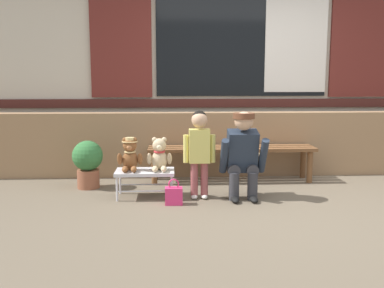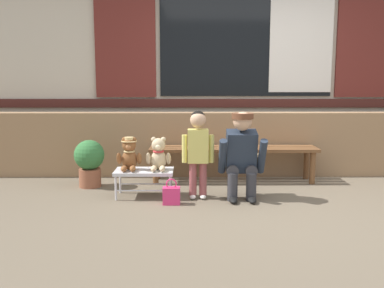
{
  "view_description": "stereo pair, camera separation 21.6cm",
  "coord_description": "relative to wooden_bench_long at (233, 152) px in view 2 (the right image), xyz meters",
  "views": [
    {
      "loc": [
        -1.01,
        -4.27,
        1.29
      ],
      "look_at": [
        -0.76,
        0.6,
        0.55
      ],
      "focal_mm": 40.21,
      "sensor_mm": 36.0,
      "label": 1
    },
    {
      "loc": [
        -0.79,
        -4.27,
        1.29
      ],
      "look_at": [
        -0.76,
        0.6,
        0.55
      ],
      "focal_mm": 40.21,
      "sensor_mm": 36.0,
      "label": 2
    }
  ],
  "objects": [
    {
      "name": "ground_plane",
      "position": [
        0.24,
        -1.06,
        -0.37
      ],
      "size": [
        60.0,
        60.0,
        0.0
      ],
      "primitive_type": "plane",
      "color": "brown"
    },
    {
      "name": "brick_low_wall",
      "position": [
        0.24,
        0.37,
        0.05
      ],
      "size": [
        8.12,
        0.25,
        0.85
      ],
      "primitive_type": "cube",
      "color": "#997551",
      "rests_on": "ground"
    },
    {
      "name": "shop_facade",
      "position": [
        0.24,
        0.88,
        1.41
      ],
      "size": [
        8.29,
        0.26,
        3.56
      ],
      "color": "beige",
      "rests_on": "ground"
    },
    {
      "name": "wooden_bench_long",
      "position": [
        0.0,
        0.0,
        0.0
      ],
      "size": [
        2.1,
        0.4,
        0.44
      ],
      "color": "brown",
      "rests_on": "ground"
    },
    {
      "name": "small_display_bench",
      "position": [
        -1.05,
        -0.71,
        -0.11
      ],
      "size": [
        0.64,
        0.36,
        0.3
      ],
      "color": "silver",
      "rests_on": "ground"
    },
    {
      "name": "teddy_bear_with_hat",
      "position": [
        -1.21,
        -0.7,
        0.1
      ],
      "size": [
        0.28,
        0.27,
        0.36
      ],
      "color": "brown",
      "rests_on": "small_display_bench"
    },
    {
      "name": "teddy_bear_plain",
      "position": [
        -0.89,
        -0.7,
        0.09
      ],
      "size": [
        0.28,
        0.26,
        0.36
      ],
      "color": "#CCB289",
      "rests_on": "small_display_bench"
    },
    {
      "name": "child_standing",
      "position": [
        -0.46,
        -0.79,
        0.22
      ],
      "size": [
        0.35,
        0.18,
        0.96
      ],
      "color": "#994C4C",
      "rests_on": "ground"
    },
    {
      "name": "adult_crouching",
      "position": [
        0.02,
        -0.8,
        0.11
      ],
      "size": [
        0.5,
        0.49,
        0.95
      ],
      "color": "#333338",
      "rests_on": "ground"
    },
    {
      "name": "handbag_on_ground",
      "position": [
        -0.74,
        -1.0,
        -0.28
      ],
      "size": [
        0.18,
        0.11,
        0.27
      ],
      "color": "#E53370",
      "rests_on": "ground"
    },
    {
      "name": "potted_plant",
      "position": [
        -1.75,
        -0.26,
        -0.05
      ],
      "size": [
        0.36,
        0.36,
        0.57
      ],
      "color": "brown",
      "rests_on": "ground"
    }
  ]
}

